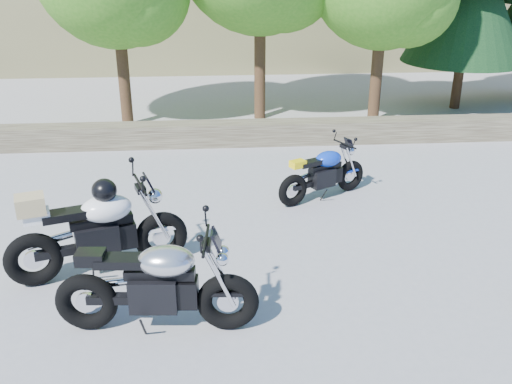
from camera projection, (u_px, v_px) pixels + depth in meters
ground at (247, 273)px, 7.66m from camera, size 90.00×90.00×0.00m
stone_wall at (232, 133)px, 12.61m from camera, size 22.00×0.55×0.50m
silver_bike at (157, 286)px, 6.33m from camera, size 2.31×0.73×1.16m
white_bike at (97, 229)px, 7.42m from camera, size 2.33×1.00×1.32m
blue_bike at (323, 174)px, 9.80m from camera, size 1.68×0.98×0.92m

